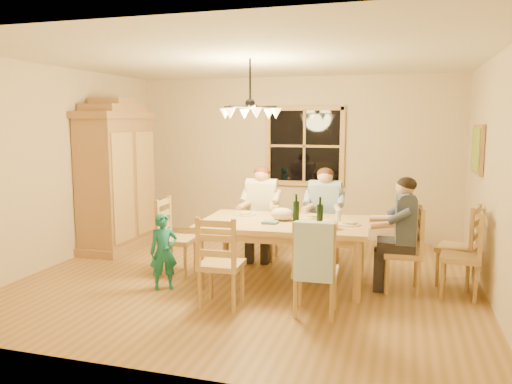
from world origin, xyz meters
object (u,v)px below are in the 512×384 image
(wine_bottle_b, at_px, (320,211))
(chair_far_right, at_px, (324,242))
(chair_near_left, at_px, (222,278))
(chair_far_left, at_px, (261,238))
(chair_end_right, at_px, (402,265))
(wine_bottle_a, at_px, (296,208))
(child, at_px, (164,252))
(adult_slate_man, at_px, (404,220))
(chair_spare_back, at_px, (456,260))
(dining_table, at_px, (284,229))
(chair_end_left, at_px, (178,251))
(chandelier, at_px, (250,111))
(adult_plaid_man, at_px, (325,204))
(armoire, at_px, (117,181))
(chair_near_right, at_px, (316,285))
(adult_woman, at_px, (262,201))
(chair_spare_front, at_px, (460,270))

(wine_bottle_b, bearing_deg, chair_far_right, 95.62)
(chair_near_left, bearing_deg, chair_far_left, 90.00)
(chair_end_right, bearing_deg, wine_bottle_a, 88.63)
(chair_near_left, bearing_deg, child, 156.18)
(adult_slate_man, height_order, chair_spare_back, adult_slate_man)
(dining_table, xyz_separation_m, chair_far_left, (-0.55, 0.92, -0.36))
(chair_end_left, height_order, wine_bottle_a, wine_bottle_a)
(wine_bottle_a, bearing_deg, chair_near_left, -120.50)
(chair_near_left, distance_m, chair_spare_back, 2.85)
(chandelier, height_order, wine_bottle_b, chandelier)
(chair_end_left, bearing_deg, chair_end_right, 90.00)
(chair_far_left, xyz_separation_m, adult_plaid_man, (0.89, 0.04, 0.54))
(armoire, distance_m, adult_slate_man, 4.34)
(chandelier, distance_m, wine_bottle_b, 1.46)
(chair_near_right, height_order, adult_woman, adult_woman)
(armoire, xyz_separation_m, chair_spare_front, (4.87, -0.87, -0.75))
(chair_end_right, height_order, adult_woman, adult_woman)
(wine_bottle_a, distance_m, child, 1.66)
(armoire, distance_m, adult_woman, 2.33)
(armoire, xyz_separation_m, chair_near_right, (3.41, -1.85, -0.75))
(chair_near_right, xyz_separation_m, wine_bottle_a, (-0.41, 0.96, 0.62))
(chair_far_right, height_order, adult_slate_man, adult_slate_man)
(chair_end_left, relative_size, wine_bottle_b, 3.00)
(dining_table, xyz_separation_m, chair_spare_back, (2.01, 0.47, -0.36))
(chair_near_left, height_order, chair_spare_front, same)
(wine_bottle_a, xyz_separation_m, chair_spare_back, (1.87, 0.43, -0.62))
(adult_plaid_man, height_order, child, adult_plaid_man)
(chair_near_right, relative_size, chair_end_left, 1.00)
(chair_far_left, bearing_deg, adult_slate_man, 153.43)
(chair_spare_back, bearing_deg, chair_near_left, 138.08)
(armoire, distance_m, wine_bottle_a, 3.13)
(wine_bottle_a, bearing_deg, chair_end_right, 1.39)
(child, bearing_deg, adult_plaid_man, 9.63)
(chair_near_left, bearing_deg, chair_far_right, 64.80)
(chair_near_right, height_order, adult_slate_man, adult_slate_man)
(chandelier, bearing_deg, armoire, 159.61)
(chair_end_right, height_order, adult_slate_man, adult_slate_man)
(armoire, bearing_deg, adult_woman, -0.23)
(chair_spare_front, bearing_deg, chair_near_left, 120.23)
(chair_near_right, height_order, wine_bottle_b, wine_bottle_b)
(chair_end_right, bearing_deg, chair_near_right, 136.74)
(chair_far_left, height_order, chair_spare_back, same)
(adult_plaid_man, height_order, chair_spare_front, adult_plaid_man)
(chair_end_right, distance_m, adult_woman, 2.18)
(dining_table, height_order, adult_slate_man, adult_slate_man)
(dining_table, distance_m, wine_bottle_a, 0.30)
(chair_near_left, bearing_deg, wine_bottle_a, 56.73)
(chair_far_right, bearing_deg, chair_end_left, 27.98)
(chair_end_left, bearing_deg, armoire, -126.82)
(wine_bottle_b, bearing_deg, child, -162.26)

